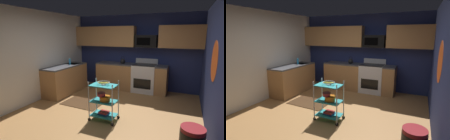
# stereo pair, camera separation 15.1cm
# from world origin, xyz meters

# --- Properties ---
(floor) EXTENTS (4.40, 4.80, 0.04)m
(floor) POSITION_xyz_m (0.00, 0.00, -0.02)
(floor) COLOR #A87542
(floor) RESTS_ON ground
(wall_back) EXTENTS (4.52, 0.06, 2.60)m
(wall_back) POSITION_xyz_m (0.00, 2.43, 1.30)
(wall_back) COLOR navy
(wall_back) RESTS_ON ground
(wall_left) EXTENTS (0.06, 4.80, 2.60)m
(wall_left) POSITION_xyz_m (-2.23, 0.00, 1.30)
(wall_left) COLOR silver
(wall_left) RESTS_ON ground
(wall_right) EXTENTS (0.06, 4.80, 2.60)m
(wall_right) POSITION_xyz_m (2.23, 0.00, 1.30)
(wall_right) COLOR navy
(wall_right) RESTS_ON ground
(wall_flower_decal) EXTENTS (0.00, 0.75, 0.75)m
(wall_flower_decal) POSITION_xyz_m (2.20, -0.01, 1.45)
(wall_flower_decal) COLOR #E5591E
(counter_run) EXTENTS (3.43, 2.27, 0.92)m
(counter_run) POSITION_xyz_m (-0.78, 1.64, 0.46)
(counter_run) COLOR #B27F4C
(counter_run) RESTS_ON ground
(oven_range) EXTENTS (0.76, 0.65, 1.10)m
(oven_range) POSITION_xyz_m (0.47, 2.10, 0.48)
(oven_range) COLOR white
(oven_range) RESTS_ON ground
(upper_cabinets) EXTENTS (4.40, 0.33, 0.70)m
(upper_cabinets) POSITION_xyz_m (-0.11, 2.23, 1.85)
(upper_cabinets) COLOR #B27F4C
(microwave) EXTENTS (0.70, 0.39, 0.40)m
(microwave) POSITION_xyz_m (0.47, 2.21, 1.70)
(microwave) COLOR black
(rolling_cart) EXTENTS (0.64, 0.38, 0.91)m
(rolling_cart) POSITION_xyz_m (0.11, -0.27, 0.45)
(rolling_cart) COLOR silver
(rolling_cart) RESTS_ON ground
(fruit_bowl) EXTENTS (0.27, 0.27, 0.07)m
(fruit_bowl) POSITION_xyz_m (0.11, -0.27, 0.88)
(fruit_bowl) COLOR silver
(fruit_bowl) RESTS_ON rolling_cart
(mixing_bowl_large) EXTENTS (0.25, 0.25, 0.11)m
(mixing_bowl_large) POSITION_xyz_m (0.13, -0.27, 0.52)
(mixing_bowl_large) COLOR orange
(mixing_bowl_large) RESTS_ON rolling_cart
(mixing_bowl_small) EXTENTS (0.18, 0.18, 0.08)m
(mixing_bowl_small) POSITION_xyz_m (0.07, -0.30, 0.62)
(mixing_bowl_small) COLOR maroon
(mixing_bowl_small) RESTS_ON rolling_cart
(book_stack) EXTENTS (0.24, 0.20, 0.07)m
(book_stack) POSITION_xyz_m (0.11, -0.27, 0.16)
(book_stack) COLOR #1E4C8C
(book_stack) RESTS_ON rolling_cart
(kettle) EXTENTS (0.21, 0.18, 0.26)m
(kettle) POSITION_xyz_m (-0.31, 2.10, 1.00)
(kettle) COLOR black
(kettle) RESTS_ON counter_run
(dish_soap_bottle) EXTENTS (0.06, 0.06, 0.20)m
(dish_soap_bottle) POSITION_xyz_m (-1.87, 1.17, 1.02)
(dish_soap_bottle) COLOR #2D8CBF
(dish_soap_bottle) RESTS_ON counter_run
(floor_rug) EXTENTS (1.13, 0.74, 0.01)m
(floor_rug) POSITION_xyz_m (-0.88, 0.36, 0.01)
(floor_rug) COLOR #472D19
(floor_rug) RESTS_ON ground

